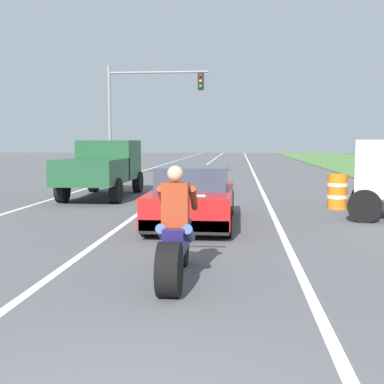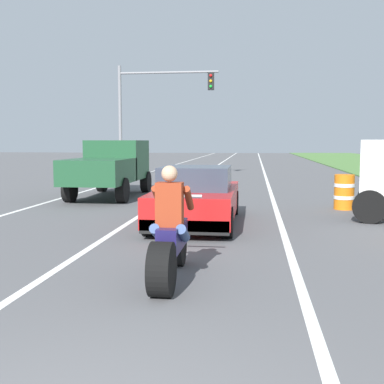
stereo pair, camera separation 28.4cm
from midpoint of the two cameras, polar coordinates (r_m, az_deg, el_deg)
name	(u,v)px [view 2 (the right image)]	position (r m, az deg, el deg)	size (l,w,h in m)	color
lane_stripe_left_solid	(115,182)	(23.41, -8.65, 1.13)	(0.14, 120.00, 0.01)	white
lane_stripe_right_solid	(268,184)	(22.53, 9.25, 0.94)	(0.14, 120.00, 0.01)	white
lane_stripe_centre_dashed	(190,183)	(22.69, 0.12, 1.05)	(0.14, 120.00, 0.01)	white
motorcycle_with_rider	(170,240)	(6.68, -1.40, -5.69)	(0.70, 2.21, 1.62)	black
sports_car_red	(196,198)	(11.38, 1.24, -0.67)	(1.84, 4.30, 1.37)	red
pickup_truck_left_lane_dark_green	(110,165)	(17.22, -9.09, 3.10)	(2.02, 4.80, 1.98)	#1E4C2D
traffic_light_mast_near	(151,102)	(26.68, -4.51, 10.47)	(5.45, 0.34, 6.00)	gray
construction_barrel_mid	(344,192)	(14.62, 17.94, 0.02)	(0.58, 0.58, 1.00)	orange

